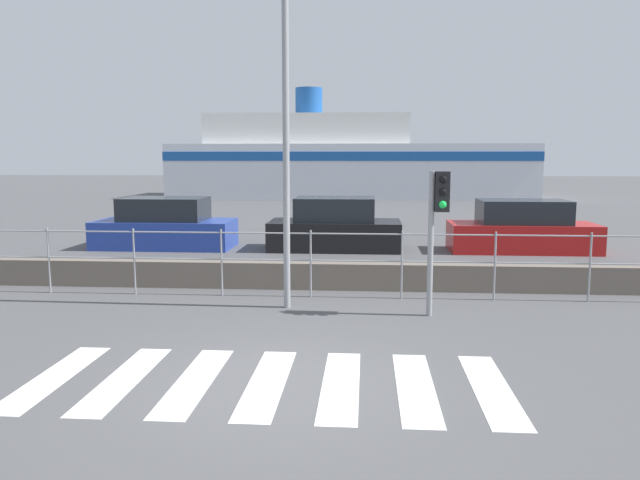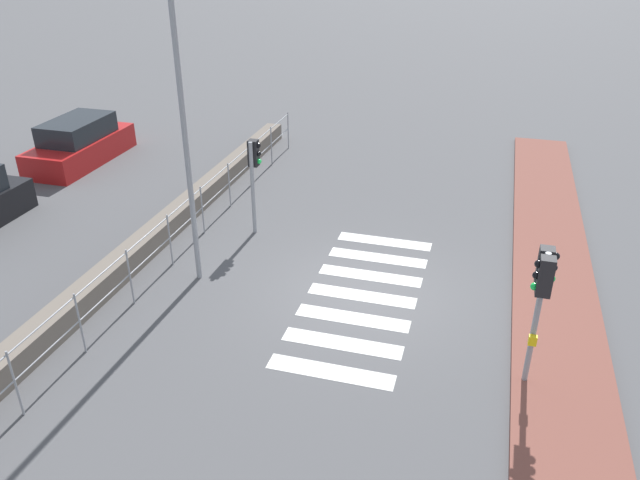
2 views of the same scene
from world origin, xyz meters
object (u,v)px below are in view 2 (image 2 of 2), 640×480
traffic_light_near (543,285)px  parked_car_red (80,144)px  streetlamp (193,107)px  traffic_light_far (254,166)px

traffic_light_near → parked_car_red: traffic_light_near is taller
traffic_light_near → streetlamp: 7.50m
traffic_light_near → traffic_light_far: bearing=56.7°
traffic_light_near → traffic_light_far: 8.18m
traffic_light_far → streetlamp: (-2.64, 0.18, 2.20)m
traffic_light_near → traffic_light_far: (4.49, 6.83, -0.26)m
streetlamp → parked_car_red: bearing=51.4°
traffic_light_far → traffic_light_near: bearing=-123.3°
traffic_light_far → parked_car_red: (3.30, 7.63, -1.20)m
traffic_light_far → streetlamp: 3.44m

